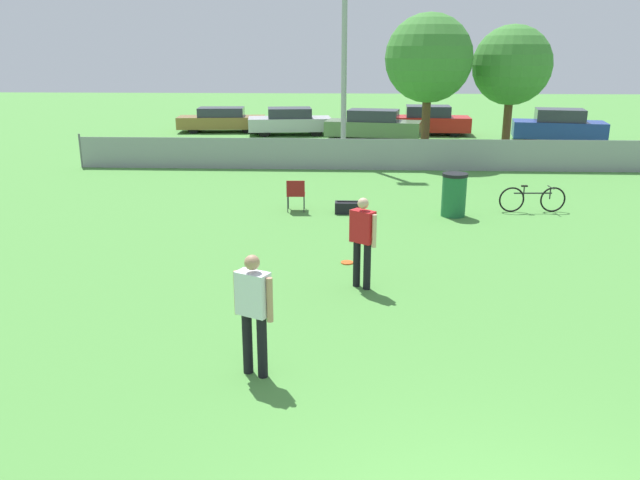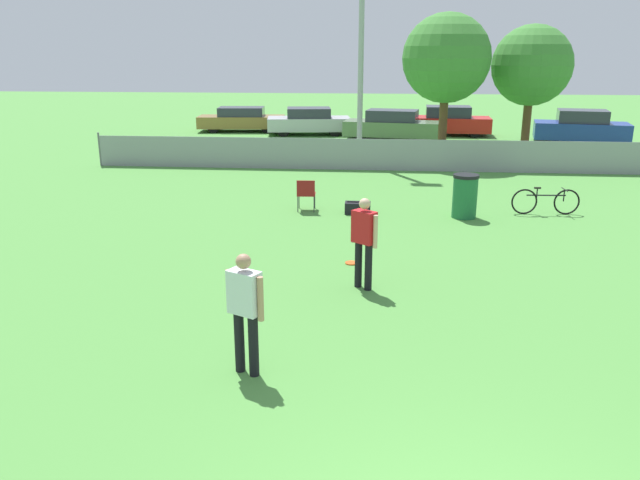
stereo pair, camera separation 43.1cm
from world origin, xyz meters
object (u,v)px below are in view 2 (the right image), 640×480
(gear_bag_sideline, at_px, (358,208))
(frisbee_disc, at_px, (351,263))
(bicycle_sideline, at_px, (546,201))
(parked_car_silver, at_px, (309,121))
(parked_car_red, at_px, (448,121))
(player_receiver_white, at_px, (245,306))
(parked_car_tan, at_px, (242,119))
(light_pole, at_px, (362,8))
(tree_near_pole, at_px, (447,59))
(parked_car_blue, at_px, (581,127))
(trash_bin, at_px, (465,196))
(parked_car_olive, at_px, (392,126))
(tree_far_right, at_px, (532,66))
(player_defender_red, at_px, (364,237))
(folding_chair_sideline, at_px, (306,193))

(gear_bag_sideline, bearing_deg, frisbee_disc, -89.74)
(bicycle_sideline, xyz_separation_m, parked_car_silver, (-7.82, 15.50, 0.31))
(bicycle_sideline, bearing_deg, parked_car_red, 89.89)
(player_receiver_white, height_order, parked_car_red, player_receiver_white)
(frisbee_disc, bearing_deg, parked_car_tan, 107.82)
(light_pole, relative_size, frisbee_disc, 37.95)
(tree_near_pole, relative_size, parked_car_blue, 1.25)
(tree_near_pole, distance_m, parked_car_red, 8.41)
(player_receiver_white, distance_m, trash_bin, 9.20)
(bicycle_sideline, bearing_deg, player_receiver_white, -127.15)
(trash_bin, bearing_deg, gear_bag_sideline, 176.80)
(tree_near_pole, height_order, bicycle_sideline, tree_near_pole)
(tree_near_pole, relative_size, parked_car_silver, 1.25)
(tree_near_pole, relative_size, parked_car_olive, 1.16)
(parked_car_olive, bearing_deg, tree_near_pole, -62.93)
(frisbee_disc, height_order, bicycle_sideline, bicycle_sideline)
(parked_car_silver, bearing_deg, tree_far_right, -42.31)
(tree_far_right, height_order, parked_car_olive, tree_far_right)
(bicycle_sideline, height_order, parked_car_silver, parked_car_silver)
(parked_car_tan, distance_m, parked_car_olive, 8.21)
(tree_near_pole, xyz_separation_m, tree_far_right, (3.31, 1.03, -0.27))
(parked_car_silver, bearing_deg, player_defender_red, -88.88)
(tree_far_right, height_order, folding_chair_sideline, tree_far_right)
(parked_car_olive, bearing_deg, player_receiver_white, -85.88)
(parked_car_red, xyz_separation_m, parked_car_blue, (5.76, -2.33, 0.03))
(light_pole, height_order, gear_bag_sideline, light_pole)
(bicycle_sideline, xyz_separation_m, parked_car_olive, (-3.69, 13.86, 0.33))
(player_receiver_white, height_order, parked_car_tan, player_receiver_white)
(player_receiver_white, distance_m, parked_car_silver, 24.43)
(player_defender_red, relative_size, bicycle_sideline, 0.94)
(tree_far_right, height_order, parked_car_blue, tree_far_right)
(tree_far_right, bearing_deg, player_receiver_white, -112.20)
(tree_far_right, distance_m, gear_bag_sideline, 11.83)
(folding_chair_sideline, relative_size, trash_bin, 0.77)
(frisbee_disc, relative_size, parked_car_olive, 0.05)
(player_defender_red, height_order, bicycle_sideline, player_defender_red)
(folding_chair_sideline, distance_m, bicycle_sideline, 6.16)
(light_pole, bearing_deg, frisbee_disc, -88.81)
(bicycle_sideline, bearing_deg, parked_car_silver, 113.43)
(folding_chair_sideline, xyz_separation_m, parked_car_tan, (-5.32, 16.68, 0.12))
(gear_bag_sideline, height_order, parked_car_blue, parked_car_blue)
(trash_bin, distance_m, parked_car_tan, 19.37)
(tree_near_pole, relative_size, player_receiver_white, 3.31)
(gear_bag_sideline, relative_size, parked_car_olive, 0.14)
(tree_far_right, height_order, trash_bin, tree_far_right)
(tree_far_right, relative_size, folding_chair_sideline, 5.98)
(light_pole, relative_size, parked_car_tan, 2.06)
(light_pole, height_order, parked_car_silver, light_pole)
(parked_car_silver, relative_size, parked_car_blue, 1.00)
(parked_car_silver, distance_m, parked_car_red, 6.94)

